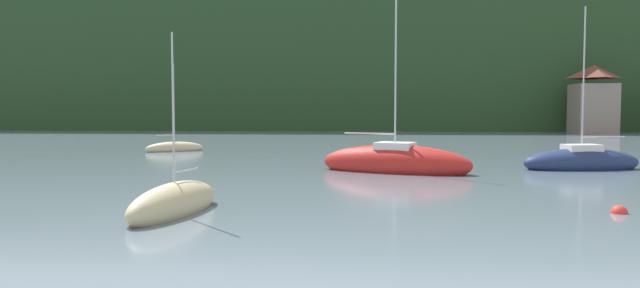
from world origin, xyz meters
name	(u,v)px	position (x,y,z in m)	size (l,w,h in m)	color
wooded_hillside	(450,83)	(18.55, 141.94, 8.71)	(352.00, 53.33, 50.23)	#264223
shore_building_west	(593,100)	(33.17, 105.86, 4.61)	(5.49, 5.72, 9.50)	gray
sailboat_mid_0	(395,163)	(3.26, 53.22, 0.51)	(8.66, 5.23, 10.13)	red
sailboat_far_1	(581,162)	(13.82, 55.47, 0.42)	(7.11, 3.53, 9.54)	navy
sailboat_far_2	(175,148)	(-13.64, 67.46, 0.26)	(4.59, 3.59, 7.37)	#CCBC8E
sailboat_mid_4	(174,204)	(-4.46, 39.86, 0.32)	(2.25, 5.41, 6.21)	#CCBC8E
mooring_buoy_mid	(619,213)	(9.92, 41.12, 0.00)	(0.54, 0.54, 0.54)	red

